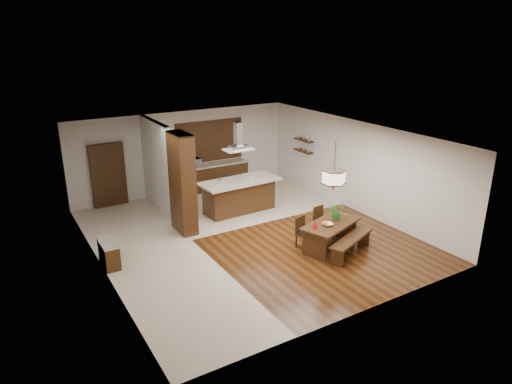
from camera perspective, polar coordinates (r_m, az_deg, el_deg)
room_shell at (r=12.36m, az=-1.19°, el=3.31°), size 9.00×9.04×2.92m
tile_hallway at (r=12.09m, az=-12.61°, el=-8.06°), size 2.50×9.00×0.01m
tile_kitchen at (r=15.66m, az=-1.74°, el=-1.10°), size 5.50×4.00×0.01m
soffit_band at (r=12.16m, az=-1.22°, el=7.04°), size 8.00×9.00×0.02m
partition_pier at (r=13.00m, az=-9.19°, el=1.05°), size 0.45×1.00×2.90m
partition_stub at (r=14.89m, az=-12.26°, el=3.22°), size 0.18×2.40×2.90m
hallway_console at (r=11.89m, az=-17.90°, el=-7.38°), size 0.37×0.88×0.63m
hallway_doorway at (r=15.69m, az=-17.97°, el=2.00°), size 1.10×0.20×2.10m
rear_counter at (r=16.83m, az=-5.34°, el=1.98°), size 2.60×0.62×0.95m
kitchen_window at (r=16.72m, az=-5.87°, el=6.38°), size 2.60×0.08×1.50m
shelf_lower at (r=16.70m, az=5.93°, el=5.12°), size 0.26×0.90×0.04m
shelf_upper at (r=16.60m, az=5.98°, el=6.46°), size 0.26×0.90×0.04m
dining_table at (r=12.29m, az=9.32°, el=-4.64°), size 1.93×1.38×0.72m
dining_bench at (r=12.14m, az=11.80°, el=-6.62°), size 1.75×0.99×0.49m
dining_chair_left at (r=12.25m, az=6.11°, el=-5.10°), size 0.46×0.46×0.86m
dining_chair_right at (r=12.92m, az=8.29°, el=-3.78°), size 0.45×0.45×0.89m
pendant_lantern at (r=11.71m, az=9.78°, el=3.04°), size 0.64×0.64×1.31m
foliage_plant at (r=12.37m, az=10.00°, el=-2.36°), size 0.47×0.42×0.48m
fruit_bowl at (r=12.02m, az=8.94°, el=-4.02°), size 0.31×0.31×0.06m
napkin_cone at (r=11.77m, az=7.34°, el=-4.01°), size 0.17×0.17×0.23m
gold_ornament at (r=12.61m, az=11.29°, el=-2.96°), size 0.08×0.08×0.09m
kitchen_island at (r=14.60m, az=-2.11°, el=-0.41°), size 2.61×1.23×1.06m
range_hood at (r=14.07m, az=-2.21°, el=6.98°), size 0.90×0.55×0.87m
island_cup at (r=14.50m, az=-0.68°, el=1.79°), size 0.12×0.12×0.09m
microwave at (r=16.33m, az=-7.95°, el=3.63°), size 0.55×0.37×0.30m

